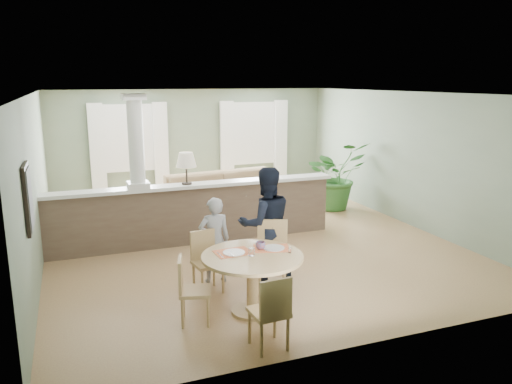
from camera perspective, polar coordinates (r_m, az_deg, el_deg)
name	(u,v)px	position (r m, az deg, el deg)	size (l,w,h in m)	color
ground	(246,240)	(9.34, -1.10, -5.55)	(8.00, 8.00, 0.00)	tan
room_shell	(234,140)	(9.52, -2.58, 5.97)	(7.02, 8.02, 2.71)	gray
pony_wall	(191,206)	(9.07, -7.43, -1.57)	(5.32, 0.38, 2.70)	brown
sofa	(227,195)	(10.89, -3.34, -0.36)	(3.21, 1.25, 0.94)	olive
houseplant	(335,175)	(11.60, 8.99, 1.88)	(1.40, 1.21, 1.56)	#2E6428
dining_table	(253,267)	(6.37, -0.39, -8.53)	(1.29, 1.29, 0.88)	tan
chair_far_boy	(206,258)	(7.11, -5.74, -7.54)	(0.44, 0.44, 0.86)	tan
chair_far_man	(272,252)	(7.10, 1.81, -6.88)	(0.60, 0.60, 0.99)	tan
chair_near	(271,310)	(5.58, 1.76, -13.30)	(0.42, 0.42, 0.87)	tan
chair_side	(189,287)	(6.23, -7.61, -10.74)	(0.46, 0.46, 0.84)	tan
child_person	(214,240)	(7.34, -4.77, -5.50)	(0.47, 0.31, 1.28)	gray
man_person	(266,224)	(7.36, 1.13, -3.69)	(0.83, 0.65, 1.70)	black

